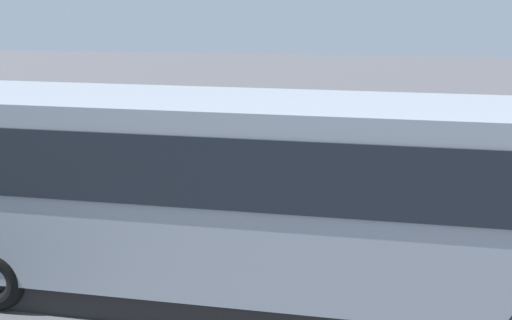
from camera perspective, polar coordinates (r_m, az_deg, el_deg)
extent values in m
plane|color=#4C4C51|center=(16.44, -2.87, -3.58)|extent=(80.00, 80.00, 0.00)
cube|color=#8C939E|center=(10.81, 0.50, -2.46)|extent=(11.41, 3.25, 2.80)
cube|color=black|center=(11.89, 1.78, 1.78)|extent=(9.45, 0.68, 1.01)
cube|color=black|center=(9.47, -1.08, -1.26)|extent=(9.45, 0.68, 1.01)
cube|color=#1959B2|center=(12.16, 1.74, -3.40)|extent=(9.90, 0.70, 0.28)
cube|color=black|center=(11.36, 0.49, -10.36)|extent=(10.50, 2.99, 0.45)
torus|color=black|center=(13.54, -15.11, -5.60)|extent=(1.02, 0.39, 1.00)
cylinder|color=#473823|center=(13.92, 8.41, -4.95)|extent=(0.15, 0.15, 0.74)
cube|color=black|center=(14.09, 8.41, -6.45)|extent=(0.17, 0.28, 0.10)
cylinder|color=#473823|center=(13.88, 9.05, -5.03)|extent=(0.15, 0.15, 0.74)
cube|color=black|center=(14.05, 9.03, -6.54)|extent=(0.17, 0.28, 0.10)
cube|color=navy|center=(13.70, 8.83, -2.29)|extent=(0.44, 0.37, 0.62)
cylinder|color=navy|center=(13.76, 7.88, -2.12)|extent=(0.11, 0.11, 0.59)
sphere|color=tan|center=(13.84, 7.84, -3.29)|extent=(0.11, 0.11, 0.09)
cylinder|color=navy|center=(13.64, 9.80, -2.34)|extent=(0.11, 0.11, 0.59)
sphere|color=tan|center=(13.72, 9.75, -3.52)|extent=(0.11, 0.11, 0.09)
sphere|color=tan|center=(13.59, 8.90, -0.51)|extent=(0.28, 0.28, 0.22)
cylinder|color=black|center=(13.89, 4.08, -4.84)|extent=(0.14, 0.14, 0.75)
cube|color=black|center=(14.06, 4.09, -6.39)|extent=(0.15, 0.27, 0.10)
cylinder|color=black|center=(13.85, 4.72, -4.91)|extent=(0.14, 0.14, 0.75)
cube|color=black|center=(14.02, 4.73, -6.46)|extent=(0.15, 0.27, 0.10)
cube|color=#D8F233|center=(13.66, 4.45, -2.12)|extent=(0.43, 0.35, 0.63)
cube|color=silver|center=(13.66, 4.45, -2.12)|extent=(0.44, 0.36, 0.06)
cylinder|color=#D8F233|center=(13.72, 3.48, -1.97)|extent=(0.11, 0.11, 0.60)
sphere|color=tan|center=(13.80, 3.46, -3.17)|extent=(0.11, 0.11, 0.09)
cylinder|color=#D8F233|center=(13.60, 5.42, -2.15)|extent=(0.11, 0.11, 0.60)
sphere|color=tan|center=(13.69, 5.40, -3.35)|extent=(0.11, 0.11, 0.09)
sphere|color=tan|center=(13.55, 4.48, -0.30)|extent=(0.27, 0.27, 0.23)
cylinder|color=#473823|center=(13.86, -0.50, -4.78)|extent=(0.13, 0.13, 0.78)
cube|color=black|center=(14.03, -0.49, -6.39)|extent=(0.13, 0.27, 0.10)
cylinder|color=#473823|center=(13.85, 0.16, -4.78)|extent=(0.13, 0.13, 0.78)
cube|color=black|center=(14.03, 0.17, -6.39)|extent=(0.13, 0.27, 0.10)
cube|color=#3F594C|center=(13.65, -0.17, -1.92)|extent=(0.41, 0.33, 0.65)
cylinder|color=#3F594C|center=(13.65, -1.18, -1.85)|extent=(0.10, 0.10, 0.62)
sphere|color=tan|center=(13.73, -1.17, -3.09)|extent=(0.10, 0.10, 0.09)
cylinder|color=#3F594C|center=(13.64, 0.84, -1.86)|extent=(0.10, 0.10, 0.62)
sphere|color=tan|center=(13.72, 0.83, -3.10)|extent=(0.10, 0.10, 0.09)
sphere|color=tan|center=(13.53, -0.17, -0.03)|extent=(0.26, 0.26, 0.24)
torus|color=black|center=(13.46, -3.53, -6.16)|extent=(0.61, 0.16, 0.60)
cylinder|color=silver|center=(13.46, -3.53, -6.16)|extent=(0.12, 0.11, 0.12)
torus|color=black|center=(13.32, 2.69, -6.37)|extent=(0.61, 0.16, 0.60)
cylinder|color=silver|center=(13.32, 2.69, -6.37)|extent=(0.13, 0.13, 0.12)
cylinder|color=silver|center=(13.34, -3.33, -4.75)|extent=(0.32, 0.07, 0.67)
cube|color=#0C19B2|center=(13.27, -0.75, -4.92)|extent=(0.85, 0.32, 0.36)
cube|color=black|center=(13.21, 1.32, -4.78)|extent=(0.53, 0.25, 0.20)
cylinder|color=silver|center=(13.17, 0.76, -6.03)|extent=(0.45, 0.10, 0.08)
cylinder|color=black|center=(13.24, -3.14, -3.53)|extent=(0.07, 0.58, 0.04)
torus|color=black|center=(19.28, -5.49, -0.14)|extent=(0.61, 0.34, 0.60)
cylinder|color=silver|center=(19.28, -5.49, -0.14)|extent=(0.15, 0.14, 0.12)
torus|color=black|center=(18.98, -9.01, 2.24)|extent=(0.83, 0.43, 0.84)
cylinder|color=silver|center=(18.98, -9.01, 2.24)|extent=(0.16, 0.16, 0.12)
cylinder|color=silver|center=(19.23, -5.00, 0.79)|extent=(0.60, 0.29, 0.41)
cube|color=orange|center=(19.10, -6.49, 1.73)|extent=(0.93, 0.59, 0.79)
cube|color=black|center=(19.00, -7.57, 2.64)|extent=(0.58, 0.40, 0.47)
cylinder|color=silver|center=(19.18, -7.78, 1.90)|extent=(0.41, 0.23, 0.34)
cylinder|color=black|center=(19.20, -4.60, 1.59)|extent=(0.25, 0.55, 0.04)
cube|color=black|center=(19.06, -6.16, 2.55)|extent=(0.61, 0.51, 0.56)
sphere|color=white|center=(19.14, -4.87, 2.32)|extent=(0.34, 0.34, 0.26)
cylinder|color=black|center=(18.95, -5.38, 1.97)|extent=(0.45, 0.25, 0.11)
cylinder|color=black|center=(18.87, -7.08, 1.96)|extent=(0.34, 0.21, 0.38)
cylinder|color=black|center=(19.30, -5.53, 2.18)|extent=(0.45, 0.25, 0.11)
cylinder|color=black|center=(19.23, -7.20, 2.16)|extent=(0.34, 0.21, 0.38)
cube|color=orange|center=(18.58, -2.13, -1.51)|extent=(0.34, 0.34, 0.03)
cone|color=orange|center=(18.50, -2.14, -0.57)|extent=(0.26, 0.26, 0.60)
cylinder|color=white|center=(18.51, -2.14, -0.66)|extent=(0.19, 0.19, 0.07)
cube|color=white|center=(16.49, 6.07, -3.58)|extent=(0.27, 3.88, 0.01)
cube|color=white|center=(16.82, -3.29, -3.18)|extent=(0.29, 4.23, 0.01)
cube|color=white|center=(17.57, -12.06, -2.74)|extent=(0.31, 4.80, 0.01)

